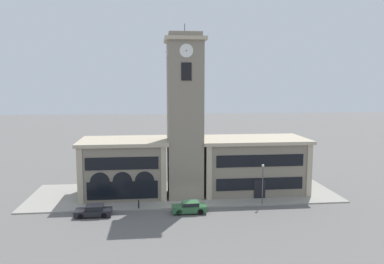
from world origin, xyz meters
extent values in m
plane|color=#605E5B|center=(0.00, 0.00, 0.00)|extent=(300.00, 300.00, 0.00)
cube|color=gray|center=(0.00, 6.25, 0.07)|extent=(41.47, 12.49, 0.15)
cube|color=gray|center=(0.00, 5.07, 10.25)|extent=(4.55, 4.55, 20.50)
cube|color=tan|center=(0.00, 5.07, 20.73)|extent=(5.25, 5.25, 0.45)
cube|color=gray|center=(0.00, 5.07, 21.25)|extent=(4.19, 4.19, 0.60)
cylinder|color=#4C4C51|center=(0.00, 5.07, 22.15)|extent=(0.10, 0.10, 1.20)
cylinder|color=silver|center=(0.00, 2.75, 19.16)|extent=(1.69, 0.10, 1.69)
cylinder|color=black|center=(0.00, 2.68, 19.16)|extent=(0.13, 0.04, 0.13)
cylinder|color=silver|center=(-2.33, 5.07, 19.16)|extent=(0.10, 1.69, 1.69)
cylinder|color=black|center=(-2.40, 5.07, 19.16)|extent=(0.04, 0.13, 0.13)
cube|color=black|center=(0.00, 2.76, 16.62)|extent=(1.28, 0.10, 2.20)
cube|color=gray|center=(-8.14, 6.64, 3.61)|extent=(11.12, 7.70, 7.21)
cube|color=tan|center=(-8.14, 6.64, 7.44)|extent=(11.82, 8.40, 0.45)
cube|color=tan|center=(-13.34, 2.74, 3.61)|extent=(0.70, 0.16, 7.21)
cube|color=tan|center=(-2.93, 2.74, 3.61)|extent=(0.70, 0.16, 7.21)
cube|color=black|center=(-8.14, 2.76, 5.19)|extent=(9.12, 0.10, 1.59)
cube|color=black|center=(-8.14, 2.76, 1.73)|extent=(8.89, 0.10, 2.31)
cylinder|color=black|center=(-10.91, 2.75, 2.88)|extent=(2.45, 0.06, 2.45)
cylinder|color=black|center=(-8.14, 2.75, 2.88)|extent=(2.45, 0.06, 2.45)
cylinder|color=black|center=(-5.36, 2.75, 2.88)|extent=(2.45, 0.06, 2.45)
cube|color=gray|center=(9.66, 6.64, 3.58)|extent=(14.16, 7.70, 7.15)
cube|color=tan|center=(9.66, 6.64, 7.38)|extent=(14.86, 8.40, 0.45)
cube|color=tan|center=(2.93, 2.74, 3.58)|extent=(0.70, 0.16, 7.15)
cube|color=tan|center=(16.38, 2.74, 3.58)|extent=(0.70, 0.16, 7.15)
cube|color=black|center=(9.66, 2.76, 5.15)|extent=(11.61, 0.10, 1.57)
cube|color=black|center=(9.66, 2.75, 1.29)|extent=(1.50, 0.12, 2.58)
cube|color=black|center=(9.66, 2.76, 2.06)|extent=(11.61, 0.10, 1.60)
cube|color=black|center=(-11.14, -1.57, 0.50)|extent=(4.15, 1.79, 0.64)
cube|color=black|center=(-10.98, -1.57, 1.07)|extent=(2.00, 1.59, 0.49)
cube|color=black|center=(-10.98, -1.57, 1.07)|extent=(1.92, 1.63, 0.37)
cylinder|color=black|center=(-12.42, -2.35, 0.32)|extent=(0.64, 0.22, 0.64)
cylinder|color=black|center=(-12.43, -0.81, 0.32)|extent=(0.64, 0.22, 0.64)
cylinder|color=black|center=(-9.86, -2.33, 0.32)|extent=(0.64, 0.22, 0.64)
cylinder|color=black|center=(-9.87, -0.79, 0.32)|extent=(0.64, 0.22, 0.64)
cube|color=#285633|center=(-0.11, -1.57, 0.54)|extent=(4.03, 1.80, 0.70)
cube|color=#285633|center=(0.05, -1.57, 1.14)|extent=(1.94, 1.61, 0.48)
cube|color=black|center=(0.05, -1.57, 1.14)|extent=(1.86, 1.64, 0.36)
cylinder|color=black|center=(-1.35, -2.36, 0.35)|extent=(0.71, 0.23, 0.71)
cylinder|color=black|center=(-1.36, -0.80, 0.35)|extent=(0.71, 0.23, 0.71)
cylinder|color=black|center=(1.14, -2.34, 0.35)|extent=(0.71, 0.23, 0.71)
cylinder|color=black|center=(1.13, -0.79, 0.35)|extent=(0.71, 0.23, 0.71)
cylinder|color=#4C4C51|center=(9.29, 0.33, 2.50)|extent=(0.12, 0.12, 4.71)
sphere|color=silver|center=(9.29, 0.33, 5.04)|extent=(0.36, 0.36, 0.36)
cylinder|color=black|center=(-6.05, 0.29, 0.60)|extent=(0.18, 0.18, 0.90)
sphere|color=black|center=(-6.05, 0.29, 1.13)|extent=(0.16, 0.16, 0.16)
camera|label=1|loc=(-4.27, -43.87, 14.99)|focal=35.00mm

